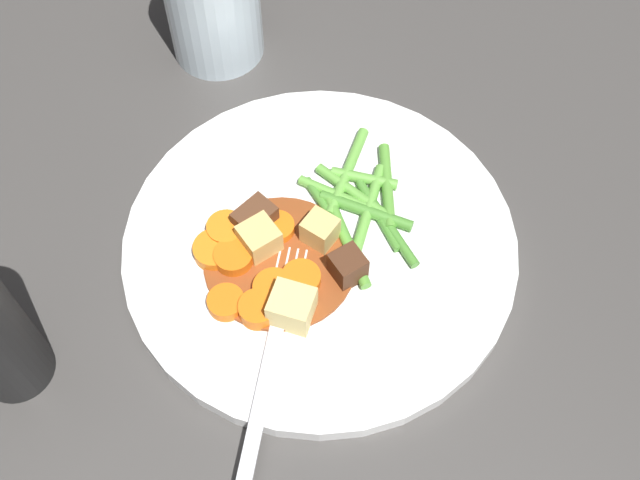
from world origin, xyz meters
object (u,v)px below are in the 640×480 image
Objects in this scene: potato_chunk_1 at (259,239)px; meat_chunk_0 at (349,266)px; carrot_slice_2 at (274,290)px; carrot_slice_1 at (277,228)px; dinner_plate at (320,245)px; carrot_slice_5 at (226,230)px; potato_chunk_0 at (292,307)px; carrot_slice_0 at (258,309)px; carrot_slice_6 at (234,258)px; carrot_slice_4 at (301,279)px; carrot_slice_7 at (215,250)px; potato_chunk_2 at (328,231)px; fork at (272,352)px; carrot_slice_3 at (226,302)px; meat_chunk_1 at (255,220)px.

potato_chunk_1 is 1.04× the size of meat_chunk_0.
potato_chunk_1 is at bearing -106.63° from carrot_slice_2.
potato_chunk_1 is at bearing 14.40° from carrot_slice_1.
dinner_plate is 10.27× the size of carrot_slice_5.
carrot_slice_5 is 0.98× the size of potato_chunk_0.
carrot_slice_6 is at bearing -98.83° from carrot_slice_0.
carrot_slice_5 is 0.08m from potato_chunk_0.
carrot_slice_4 is 0.99× the size of carrot_slice_6.
carrot_slice_0 is 1.11× the size of meat_chunk_0.
dinner_plate is 0.08m from carrot_slice_7.
potato_chunk_1 is at bearing -99.49° from potato_chunk_0.
carrot_slice_0 is 1.09× the size of potato_chunk_2.
carrot_slice_7 is 1.29× the size of potato_chunk_2.
fork is (0.05, 0.03, -0.00)m from carrot_slice_4.
potato_chunk_1 reaches higher than carrot_slice_7.
carrot_slice_4 is at bearing -174.56° from carrot_slice_0.
carrot_slice_2 reaches higher than carrot_slice_3.
carrot_slice_1 is 0.06m from meat_chunk_0.
carrot_slice_1 is at bearing 135.90° from meat_chunk_1.
carrot_slice_5 is 0.02m from meat_chunk_1.
potato_chunk_0 reaches higher than carrot_slice_2.
potato_chunk_1 is (-0.01, 0.02, 0.01)m from carrot_slice_5.
dinner_plate is 0.04m from meat_chunk_0.
meat_chunk_1 is at bearing -150.56° from carrot_slice_6.
carrot_slice_2 and carrot_slice_4 have the same top height.
carrot_slice_6 is 0.02m from carrot_slice_7.
potato_chunk_1 is (0.04, -0.02, 0.02)m from dinner_plate.
meat_chunk_0 is (0.00, 0.03, -0.00)m from potato_chunk_2.
meat_chunk_1 is (-0.05, -0.04, 0.01)m from carrot_slice_3.
potato_chunk_0 is 0.05m from meat_chunk_0.
dinner_plate is 0.07m from potato_chunk_0.
fork is (0.01, 0.03, -0.00)m from carrot_slice_0.
meat_chunk_0 is 0.08m from meat_chunk_1.
carrot_slice_1 is (-0.05, -0.05, -0.00)m from carrot_slice_0.
carrot_slice_4 is at bearing 28.67° from potato_chunk_2.
meat_chunk_1 is at bearing -107.93° from carrot_slice_2.
carrot_slice_0 is at bearing 57.22° from potato_chunk_1.
dinner_plate is 11.52× the size of potato_chunk_1.
fork is (-0.01, 0.05, -0.00)m from carrot_slice_3.
carrot_slice_4 is at bearing -143.35° from fork.
meat_chunk_0 is at bearing 162.69° from carrot_slice_2.
potato_chunk_0 is at bearing 66.60° from carrot_slice_1.
potato_chunk_0 is at bearing 136.95° from carrot_slice_3.
carrot_slice_3 is 1.07× the size of potato_chunk_2.
potato_chunk_1 is (0.01, -0.04, 0.01)m from carrot_slice_4.
meat_chunk_1 is at bearing -119.94° from carrot_slice_0.
dinner_plate is 10.84× the size of carrot_slice_0.
carrot_slice_2 is at bearing -157.59° from carrot_slice_0.
meat_chunk_1 is (0.03, -0.03, 0.02)m from dinner_plate.
potato_chunk_2 reaches higher than carrot_slice_3.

